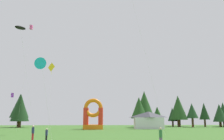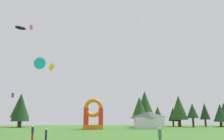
{
  "view_description": "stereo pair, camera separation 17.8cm",
  "coord_description": "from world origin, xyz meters",
  "px_view_note": "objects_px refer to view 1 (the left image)",
  "views": [
    {
      "loc": [
        -2.07,
        -28.47,
        2.84
      ],
      "look_at": [
        0.0,
        14.19,
        11.29
      ],
      "focal_mm": 38.28,
      "sensor_mm": 36.0,
      "label": 1
    },
    {
      "loc": [
        -1.89,
        -28.48,
        2.84
      ],
      "look_at": [
        0.0,
        14.19,
        11.29
      ],
      "focal_mm": 38.28,
      "sensor_mm": 36.0,
      "label": 2
    }
  ],
  "objects_px": {
    "kite_black_parafoil": "(20,28)",
    "person_left_edge": "(161,135)",
    "kite_pink_box": "(31,28)",
    "kite_cyan_delta": "(42,64)",
    "festival_tent": "(149,120)",
    "person_near_camera": "(33,132)",
    "person_midfield": "(47,134)",
    "kite_yellow_diamond": "(52,68)",
    "kite_purple_box": "(12,95)",
    "inflatable_red_slide": "(93,117)"
  },
  "relations": [
    {
      "from": "kite_yellow_diamond",
      "to": "inflatable_red_slide",
      "type": "xyz_separation_m",
      "value": [
        7.29,
        15.11,
        -8.96
      ]
    },
    {
      "from": "kite_yellow_diamond",
      "to": "inflatable_red_slide",
      "type": "bearing_deg",
      "value": 64.26
    },
    {
      "from": "person_near_camera",
      "to": "festival_tent",
      "type": "relative_size",
      "value": 0.27
    },
    {
      "from": "kite_black_parafoil",
      "to": "kite_purple_box",
      "type": "height_order",
      "value": "kite_black_parafoil"
    },
    {
      "from": "festival_tent",
      "to": "kite_pink_box",
      "type": "bearing_deg",
      "value": -172.49
    },
    {
      "from": "kite_black_parafoil",
      "to": "person_left_edge",
      "type": "distance_m",
      "value": 34.28
    },
    {
      "from": "kite_yellow_diamond",
      "to": "festival_tent",
      "type": "xyz_separation_m",
      "value": [
        21.02,
        16.62,
        -9.62
      ]
    },
    {
      "from": "kite_black_parafoil",
      "to": "inflatable_red_slide",
      "type": "distance_m",
      "value": 26.3
    },
    {
      "from": "kite_cyan_delta",
      "to": "kite_yellow_diamond",
      "type": "bearing_deg",
      "value": 97.81
    },
    {
      "from": "kite_cyan_delta",
      "to": "person_near_camera",
      "type": "distance_m",
      "value": 8.69
    },
    {
      "from": "inflatable_red_slide",
      "to": "person_left_edge",
      "type": "bearing_deg",
      "value": -77.79
    },
    {
      "from": "kite_pink_box",
      "to": "kite_black_parafoil",
      "type": "xyz_separation_m",
      "value": [
        1.9,
        -12.84,
        -5.01
      ]
    },
    {
      "from": "person_midfield",
      "to": "person_near_camera",
      "type": "xyz_separation_m",
      "value": [
        -2.01,
        1.63,
        0.17
      ]
    },
    {
      "from": "person_near_camera",
      "to": "festival_tent",
      "type": "distance_m",
      "value": 36.01
    },
    {
      "from": "kite_pink_box",
      "to": "kite_cyan_delta",
      "type": "bearing_deg",
      "value": -70.54
    },
    {
      "from": "festival_tent",
      "to": "person_midfield",
      "type": "bearing_deg",
      "value": -120.14
    },
    {
      "from": "kite_yellow_diamond",
      "to": "festival_tent",
      "type": "relative_size",
      "value": 1.77
    },
    {
      "from": "kite_cyan_delta",
      "to": "festival_tent",
      "type": "bearing_deg",
      "value": 60.99
    },
    {
      "from": "kite_yellow_diamond",
      "to": "person_near_camera",
      "type": "height_order",
      "value": "kite_yellow_diamond"
    },
    {
      "from": "kite_yellow_diamond",
      "to": "kite_pink_box",
      "type": "bearing_deg",
      "value": 122.7
    },
    {
      "from": "person_near_camera",
      "to": "inflatable_red_slide",
      "type": "height_order",
      "value": "inflatable_red_slide"
    },
    {
      "from": "kite_black_parafoil",
      "to": "festival_tent",
      "type": "xyz_separation_m",
      "value": [
        27.31,
        16.69,
        -17.3
      ]
    },
    {
      "from": "kite_pink_box",
      "to": "kite_purple_box",
      "type": "height_order",
      "value": "kite_pink_box"
    },
    {
      "from": "kite_black_parafoil",
      "to": "person_left_edge",
      "type": "height_order",
      "value": "kite_black_parafoil"
    },
    {
      "from": "festival_tent",
      "to": "kite_yellow_diamond",
      "type": "bearing_deg",
      "value": -141.66
    },
    {
      "from": "kite_pink_box",
      "to": "kite_yellow_diamond",
      "type": "height_order",
      "value": "kite_pink_box"
    },
    {
      "from": "person_near_camera",
      "to": "inflatable_red_slide",
      "type": "relative_size",
      "value": 0.26
    },
    {
      "from": "kite_cyan_delta",
      "to": "festival_tent",
      "type": "relative_size",
      "value": 1.34
    },
    {
      "from": "kite_pink_box",
      "to": "kite_black_parafoil",
      "type": "bearing_deg",
      "value": -81.58
    },
    {
      "from": "kite_pink_box",
      "to": "kite_yellow_diamond",
      "type": "bearing_deg",
      "value": -57.3
    },
    {
      "from": "person_midfield",
      "to": "festival_tent",
      "type": "bearing_deg",
      "value": 95.11
    },
    {
      "from": "kite_cyan_delta",
      "to": "person_near_camera",
      "type": "xyz_separation_m",
      "value": [
        -1.56,
        3.91,
        -7.61
      ]
    },
    {
      "from": "kite_purple_box",
      "to": "person_near_camera",
      "type": "distance_m",
      "value": 26.0
    },
    {
      "from": "kite_cyan_delta",
      "to": "person_midfield",
      "type": "xyz_separation_m",
      "value": [
        0.45,
        2.28,
        -7.78
      ]
    },
    {
      "from": "person_near_camera",
      "to": "person_left_edge",
      "type": "xyz_separation_m",
      "value": [
        14.08,
        -6.74,
        0.0
      ]
    },
    {
      "from": "kite_black_parafoil",
      "to": "person_midfield",
      "type": "distance_m",
      "value": 25.3
    },
    {
      "from": "festival_tent",
      "to": "person_near_camera",
      "type": "bearing_deg",
      "value": -124.21
    },
    {
      "from": "person_left_edge",
      "to": "inflatable_red_slide",
      "type": "height_order",
      "value": "inflatable_red_slide"
    },
    {
      "from": "kite_pink_box",
      "to": "kite_black_parafoil",
      "type": "height_order",
      "value": "kite_pink_box"
    },
    {
      "from": "person_left_edge",
      "to": "festival_tent",
      "type": "relative_size",
      "value": 0.27
    },
    {
      "from": "kite_pink_box",
      "to": "person_near_camera",
      "type": "distance_m",
      "value": 35.99
    },
    {
      "from": "kite_pink_box",
      "to": "kite_cyan_delta",
      "type": "distance_m",
      "value": 35.31
    },
    {
      "from": "kite_purple_box",
      "to": "kite_black_parafoil",
      "type": "bearing_deg",
      "value": -67.64
    },
    {
      "from": "person_near_camera",
      "to": "kite_pink_box",
      "type": "bearing_deg",
      "value": 40.29
    },
    {
      "from": "kite_purple_box",
      "to": "kite_cyan_delta",
      "type": "height_order",
      "value": "kite_cyan_delta"
    },
    {
      "from": "kite_black_parafoil",
      "to": "inflatable_red_slide",
      "type": "height_order",
      "value": "kite_black_parafoil"
    },
    {
      "from": "kite_pink_box",
      "to": "inflatable_red_slide",
      "type": "height_order",
      "value": "kite_pink_box"
    },
    {
      "from": "kite_pink_box",
      "to": "kite_cyan_delta",
      "type": "height_order",
      "value": "kite_pink_box"
    },
    {
      "from": "kite_cyan_delta",
      "to": "kite_purple_box",
      "type": "bearing_deg",
      "value": 115.33
    },
    {
      "from": "kite_cyan_delta",
      "to": "person_midfield",
      "type": "height_order",
      "value": "kite_cyan_delta"
    }
  ]
}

